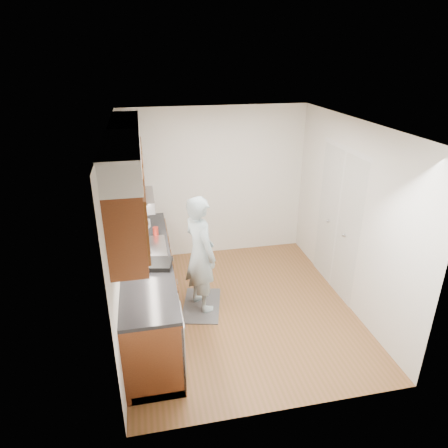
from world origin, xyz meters
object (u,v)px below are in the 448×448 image
person (200,246)px  soda_can (156,232)px  dish_rack (156,264)px  soap_bottle_a (134,224)px  soap_bottle_b (146,222)px  soap_bottle_c (144,221)px

person → soda_can: 0.68m
dish_rack → soda_can: bearing=99.3°
soap_bottle_a → soap_bottle_b: soap_bottle_a is taller
soda_can → dish_rack: (-0.03, -0.83, -0.04)m
soda_can → soap_bottle_c: bearing=114.1°
soap_bottle_a → soda_can: soap_bottle_a is taller
soap_bottle_c → soap_bottle_b: bearing=-29.5°
soap_bottle_c → dish_rack: size_ratio=0.54×
dish_rack → soap_bottle_c: bearing=107.2°
soap_bottle_b → soda_can: bearing=-69.7°
soap_bottle_a → soda_can: (0.29, -0.13, -0.08)m
soap_bottle_a → soap_bottle_c: size_ratio=1.58×
person → soap_bottle_c: size_ratio=9.56×
soap_bottle_b → dish_rack: size_ratio=0.55×
soap_bottle_b → soap_bottle_c: soap_bottle_b is taller
person → soap_bottle_c: 1.01m
soap_bottle_a → dish_rack: soap_bottle_a is taller
person → soap_bottle_b: 0.98m
soap_bottle_a → person: bearing=-32.6°
soap_bottle_b → soda_can: 0.33m
soap_bottle_a → soap_bottle_c: bearing=54.4°
soap_bottle_c → soap_bottle_a: bearing=-125.6°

